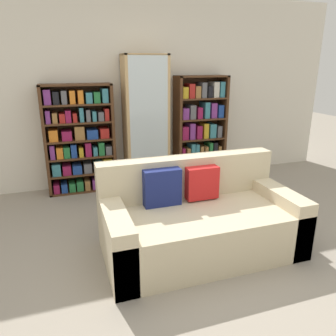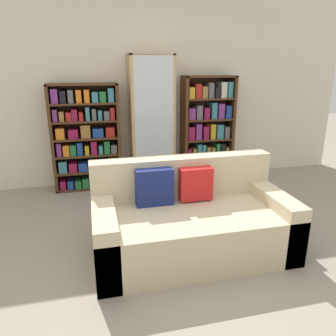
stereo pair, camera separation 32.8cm
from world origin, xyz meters
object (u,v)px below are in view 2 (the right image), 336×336
couch (190,222)px  wine_bottle (192,178)px  bookshelf_left (86,139)px  display_cabinet (152,122)px  bookshelf_right (207,130)px

couch → wine_bottle: (0.54, 1.62, -0.15)m
bookshelf_left → wine_bottle: bookshelf_left is taller
couch → wine_bottle: size_ratio=5.05×
bookshelf_left → display_cabinet: display_cabinet is taller
bookshelf_left → wine_bottle: 1.63m
display_cabinet → wine_bottle: bearing=-33.9°
bookshelf_left → wine_bottle: size_ratio=4.12×
bookshelf_right → couch: bearing=-113.8°
bookshelf_left → display_cabinet: (0.95, -0.02, 0.20)m
wine_bottle → bookshelf_left: bearing=165.8°
couch → display_cabinet: 2.08m
display_cabinet → bookshelf_right: size_ratio=1.19×
bookshelf_left → wine_bottle: bearing=-14.2°
bookshelf_left → bookshelf_right: bearing=-0.0°
display_cabinet → bookshelf_left: bearing=179.0°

